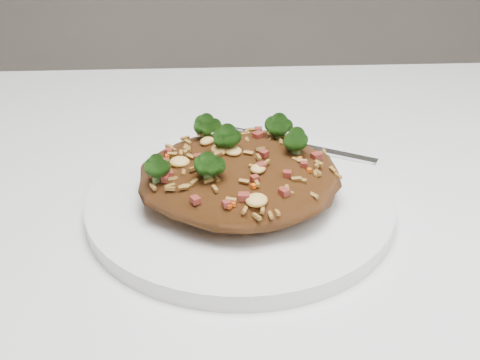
# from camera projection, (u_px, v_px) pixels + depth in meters

# --- Properties ---
(plate) EXTENTS (0.24, 0.24, 0.01)m
(plate) POSITION_uv_depth(u_px,v_px,m) (240.00, 204.00, 0.53)
(plate) COLOR white
(plate) RESTS_ON dining_table
(fried_rice) EXTENTS (0.16, 0.14, 0.06)m
(fried_rice) POSITION_uv_depth(u_px,v_px,m) (239.00, 168.00, 0.52)
(fried_rice) COLOR brown
(fried_rice) RESTS_ON plate
(fork) EXTENTS (0.15, 0.09, 0.00)m
(fork) POSITION_uv_depth(u_px,v_px,m) (298.00, 146.00, 0.60)
(fork) COLOR silver
(fork) RESTS_ON plate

